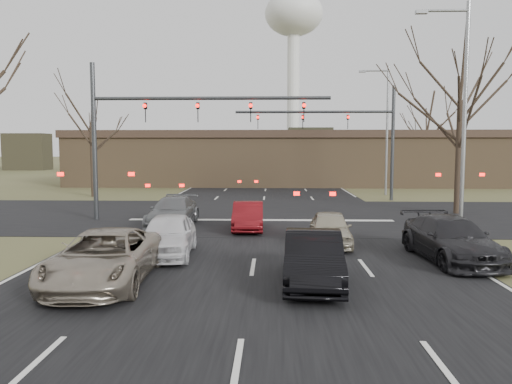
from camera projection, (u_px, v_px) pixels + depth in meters
ground at (248, 296)px, 12.59m from camera, size 360.00×360.00×0.00m
road_main at (268, 173)px, 72.31m from camera, size 14.00×300.00×0.02m
road_cross at (261, 215)px, 27.52m from camera, size 200.00×14.00×0.02m
building at (286, 158)px, 50.11m from camera, size 42.40×10.40×5.30m
water_tower at (294, 24)px, 128.64m from camera, size 15.00×15.00×44.50m
mast_arm_near at (158, 121)px, 25.24m from camera, size 12.12×0.24×8.00m
mast_arm_far at (352, 129)px, 34.83m from camera, size 11.12×0.24×8.00m
streetlight_right_near at (461, 105)px, 21.75m from camera, size 2.34×0.25×10.00m
streetlight_right_far at (385, 123)px, 38.66m from camera, size 2.34×0.25×10.00m
tree_right_near at (462, 53)px, 27.35m from camera, size 6.90×6.90×11.50m
tree_left_far at (91, 99)px, 37.24m from camera, size 5.70×5.70×9.50m
tree_right_far at (427, 112)px, 46.31m from camera, size 5.40×5.40×9.00m
car_silver_suv at (104, 258)px, 13.63m from camera, size 2.67×5.38×1.47m
car_white_sedan at (168, 235)px, 17.19m from camera, size 1.99×4.39×1.46m
car_black_hatch at (313, 258)px, 13.61m from camera, size 1.77×4.47×1.45m
car_charcoal_sedan at (451, 239)px, 16.45m from camera, size 2.45×5.13×1.44m
car_grey_ahead at (173, 212)px, 23.58m from camera, size 2.03×4.81×1.38m
car_red_ahead at (248, 216)px, 22.59m from camera, size 1.46×3.89×1.27m
car_silver_ahead at (330, 228)px, 19.05m from camera, size 1.73×3.89×1.30m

